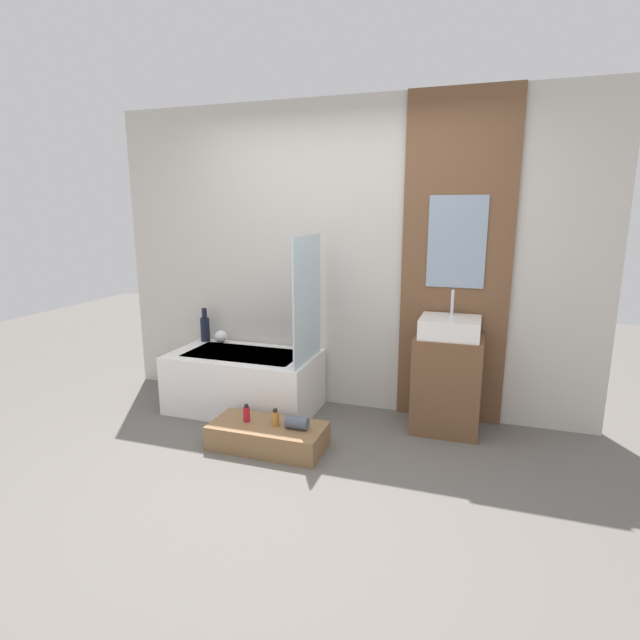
% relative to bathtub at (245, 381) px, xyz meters
% --- Properties ---
extents(ground_plane, '(12.00, 12.00, 0.00)m').
position_rel_bathtub_xyz_m(ground_plane, '(0.76, -1.17, -0.25)').
color(ground_plane, '#605B56').
extents(wall_tiled_back, '(4.20, 0.06, 2.60)m').
position_rel_bathtub_xyz_m(wall_tiled_back, '(0.76, 0.41, 1.05)').
color(wall_tiled_back, beige).
rests_on(wall_tiled_back, ground_plane).
extents(wall_wood_accent, '(0.84, 0.04, 2.60)m').
position_rel_bathtub_xyz_m(wall_wood_accent, '(1.70, 0.36, 1.05)').
color(wall_wood_accent, brown).
rests_on(wall_wood_accent, ground_plane).
extents(bathtub, '(1.25, 0.72, 0.50)m').
position_rel_bathtub_xyz_m(bathtub, '(0.00, 0.00, 0.00)').
color(bathtub, white).
rests_on(bathtub, ground_plane).
extents(glass_shower_screen, '(0.01, 0.61, 1.01)m').
position_rel_bathtub_xyz_m(glass_shower_screen, '(0.59, -0.03, 0.76)').
color(glass_shower_screen, silver).
rests_on(glass_shower_screen, bathtub).
extents(wooden_step_bench, '(0.83, 0.39, 0.18)m').
position_rel_bathtub_xyz_m(wooden_step_bench, '(0.50, -0.62, -0.16)').
color(wooden_step_bench, olive).
rests_on(wooden_step_bench, ground_plane).
extents(vanity_cabinet, '(0.51, 0.43, 0.76)m').
position_rel_bathtub_xyz_m(vanity_cabinet, '(1.70, 0.12, 0.13)').
color(vanity_cabinet, brown).
rests_on(vanity_cabinet, ground_plane).
extents(sink, '(0.45, 0.39, 0.35)m').
position_rel_bathtub_xyz_m(sink, '(1.70, 0.12, 0.58)').
color(sink, white).
rests_on(sink, vanity_cabinet).
extents(vase_tall_dark, '(0.08, 0.08, 0.31)m').
position_rel_bathtub_xyz_m(vase_tall_dark, '(-0.53, 0.27, 0.38)').
color(vase_tall_dark, black).
rests_on(vase_tall_dark, bathtub).
extents(vase_round_light, '(0.12, 0.12, 0.12)m').
position_rel_bathtub_xyz_m(vase_round_light, '(-0.36, 0.25, 0.31)').
color(vase_round_light, white).
rests_on(vase_round_light, bathtub).
extents(bottle_soap_primary, '(0.05, 0.05, 0.13)m').
position_rel_bathtub_xyz_m(bottle_soap_primary, '(0.33, -0.62, -0.01)').
color(bottle_soap_primary, '#B21928').
rests_on(bottle_soap_primary, wooden_step_bench).
extents(bottle_soap_secondary, '(0.05, 0.05, 0.13)m').
position_rel_bathtub_xyz_m(bottle_soap_secondary, '(0.56, -0.62, -0.01)').
color(bottle_soap_secondary, '#B2752D').
rests_on(bottle_soap_secondary, wooden_step_bench).
extents(towel_roll, '(0.16, 0.09, 0.09)m').
position_rel_bathtub_xyz_m(towel_roll, '(0.72, -0.62, -0.03)').
color(towel_roll, '#4C5666').
rests_on(towel_roll, wooden_step_bench).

